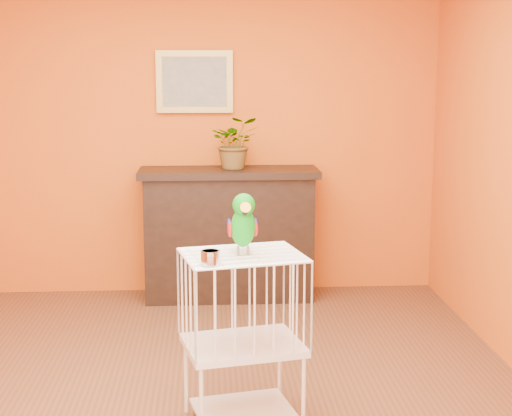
{
  "coord_description": "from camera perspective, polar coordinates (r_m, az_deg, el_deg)",
  "views": [
    {
      "loc": [
        0.11,
        -4.22,
        1.87
      ],
      "look_at": [
        0.35,
        -0.28,
        1.16
      ],
      "focal_mm": 55.0,
      "sensor_mm": 36.0,
      "label": 1
    }
  ],
  "objects": [
    {
      "name": "ground",
      "position": [
        4.62,
        -4.67,
        -13.69
      ],
      "size": [
        4.5,
        4.5,
        0.0
      ],
      "primitive_type": "plane",
      "color": "brown",
      "rests_on": "ground"
    },
    {
      "name": "room_shell",
      "position": [
        4.23,
        -4.98,
        6.31
      ],
      "size": [
        4.5,
        4.5,
        4.5
      ],
      "color": "#CF5A13",
      "rests_on": "ground"
    },
    {
      "name": "console_cabinet",
      "position": [
        6.37,
        -1.99,
        -1.88
      ],
      "size": [
        1.43,
        0.51,
        1.06
      ],
      "color": "black",
      "rests_on": "ground"
    },
    {
      "name": "potted_plant",
      "position": [
        6.24,
        -1.52,
        4.32
      ],
      "size": [
        0.4,
        0.44,
        0.33
      ],
      "primitive_type": "imported",
      "rotation": [
        0.0,
        0.0,
        0.06
      ],
      "color": "#26722D",
      "rests_on": "console_cabinet"
    },
    {
      "name": "framed_picture",
      "position": [
        6.44,
        -4.49,
        9.15
      ],
      "size": [
        0.62,
        0.04,
        0.5
      ],
      "color": "#AA883C",
      "rests_on": "room_shell"
    },
    {
      "name": "birdcage",
      "position": [
        4.16,
        -0.96,
        -9.33
      ],
      "size": [
        0.68,
        0.58,
        0.92
      ],
      "rotation": [
        0.0,
        0.0,
        0.22
      ],
      "color": "white",
      "rests_on": "ground"
    },
    {
      "name": "feed_cup",
      "position": [
        3.82,
        -3.34,
        -3.6
      ],
      "size": [
        0.1,
        0.1,
        0.07
      ],
      "primitive_type": "cylinder",
      "color": "silver",
      "rests_on": "birdcage"
    },
    {
      "name": "parrot",
      "position": [
        3.99,
        -0.95,
        -1.1
      ],
      "size": [
        0.16,
        0.29,
        0.33
      ],
      "rotation": [
        0.0,
        0.0,
        0.07
      ],
      "color": "#59544C",
      "rests_on": "birdcage"
    }
  ]
}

